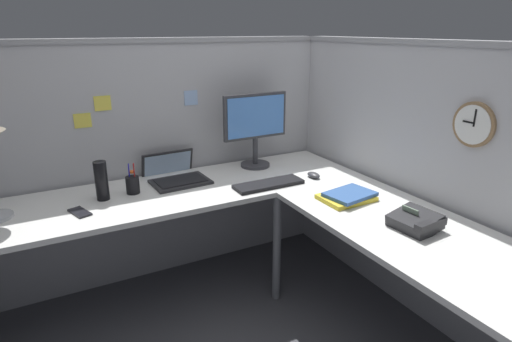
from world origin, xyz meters
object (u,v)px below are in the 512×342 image
Objects in this scene: laptop at (175,175)px; cell_phone at (80,212)px; pen_cup at (133,185)px; wall_clock at (474,124)px; monitor at (255,124)px; keyboard at (269,184)px; book_stack at (348,196)px; computer_mouse at (314,175)px; office_phone at (416,222)px; thermos_flask at (101,181)px.

laptop is 2.76× the size of cell_phone.
cell_phone is at bearing -153.54° from pen_cup.
monitor is at bearing 114.67° from wall_clock.
keyboard is 2.99× the size of cell_phone.
keyboard is 0.49m from book_stack.
office_phone is (-0.00, -0.83, 0.02)m from computer_mouse.
office_phone is at bearing -45.79° from pen_cup.
monitor is 1.33m from wall_clock.
office_phone is 1.00× the size of wall_clock.
pen_cup is (-1.07, 0.27, 0.04)m from computer_mouse.
laptop is 1.81× the size of office_phone.
cell_phone is at bearing 173.65° from keyboard.
thermos_flask is 1.94m from wall_clock.
cell_phone is 1.68m from office_phone.
laptop is 1.80× the size of wall_clock.
cell_phone is (-1.38, 0.12, -0.01)m from computer_mouse.
pen_cup reaches higher than office_phone.
laptop is 1.32× the size of book_stack.
wall_clock is (1.72, -0.93, 0.46)m from cell_phone.
keyboard is 1.06m from cell_phone.
keyboard is 1.15m from wall_clock.
book_stack is 0.72m from wall_clock.
computer_mouse is at bearing 112.39° from wall_clock.
monitor reaches higher than book_stack.
cell_phone is at bearing -135.89° from thermos_flask.
wall_clock is (0.33, -0.81, 0.45)m from computer_mouse.
keyboard is at bearing 128.92° from wall_clock.
thermos_flask is 1.00× the size of office_phone.
keyboard is at bearing -106.41° from monitor.
pen_cup is at bearing 146.95° from book_stack.
monitor is 2.78× the size of pen_cup.
monitor is 0.84m from book_stack.
keyboard is 1.95× the size of wall_clock.
laptop is 1.80× the size of thermos_flask.
thermos_flask is at bearing -162.55° from laptop.
computer_mouse is 0.47× the size of wall_clock.
thermos_flask is at bearing 138.83° from office_phone.
pen_cup is 0.60× the size of book_stack.
book_stack is at bearing 132.59° from wall_clock.
keyboard is 0.80m from pen_cup.
wall_clock is at bearing -51.35° from keyboard.
thermos_flask is (-1.24, 0.26, 0.09)m from computer_mouse.
computer_mouse reaches higher than cell_phone.
thermos_flask is 1.65m from office_phone.
pen_cup is 1.25× the size of cell_phone.
monitor reaches higher than laptop.
book_stack is at bearing -78.05° from monitor.
keyboard is at bearing 111.19° from office_phone.
office_phone is at bearing -177.16° from wall_clock.
monitor is 2.28× the size of office_phone.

